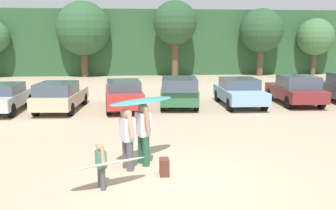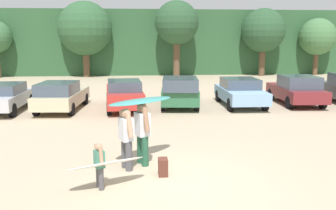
% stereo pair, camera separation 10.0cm
% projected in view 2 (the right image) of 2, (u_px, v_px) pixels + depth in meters
% --- Properties ---
extents(ground_plane, '(120.00, 120.00, 0.00)m').
position_uv_depth(ground_plane, '(184.00, 183.00, 9.02)').
color(ground_plane, tan).
extents(hillside_ridge, '(108.00, 12.00, 6.20)m').
position_uv_depth(hillside_ridge, '(145.00, 42.00, 40.58)').
color(hillside_ridge, '#2D5633').
rests_on(hillside_ridge, ground_plane).
extents(tree_far_left, '(4.87, 4.87, 6.82)m').
position_uv_depth(tree_far_left, '(85.00, 29.00, 33.23)').
color(tree_far_left, brown).
rests_on(tree_far_left, ground_plane).
extents(tree_center, '(3.92, 3.92, 6.85)m').
position_uv_depth(tree_center, '(177.00, 23.00, 32.91)').
color(tree_center, brown).
rests_on(tree_center, ground_plane).
extents(tree_center_right, '(4.08, 4.08, 6.27)m').
position_uv_depth(tree_center_right, '(263.00, 31.00, 34.29)').
color(tree_center_right, brown).
rests_on(tree_center_right, ground_plane).
extents(tree_left, '(3.50, 3.50, 5.41)m').
position_uv_depth(tree_left, '(317.00, 37.00, 35.18)').
color(tree_left, brown).
rests_on(tree_left, ground_plane).
extents(parked_car_silver, '(1.87, 4.17, 1.36)m').
position_uv_depth(parked_car_silver, '(3.00, 97.00, 17.71)').
color(parked_car_silver, silver).
rests_on(parked_car_silver, ground_plane).
extents(parked_car_champagne, '(2.14, 4.55, 1.45)m').
position_uv_depth(parked_car_champagne, '(61.00, 95.00, 18.00)').
color(parked_car_champagne, beige).
rests_on(parked_car_champagne, ground_plane).
extents(parked_car_red, '(2.04, 4.60, 1.47)m').
position_uv_depth(parked_car_red, '(124.00, 94.00, 18.40)').
color(parked_car_red, '#B72D28').
rests_on(parked_car_red, ground_plane).
extents(parked_car_forest_green, '(2.22, 4.32, 1.59)m').
position_uv_depth(parked_car_forest_green, '(180.00, 91.00, 18.85)').
color(parked_car_forest_green, '#2D6642').
rests_on(parked_car_forest_green, ground_plane).
extents(parked_car_sky_blue, '(1.99, 4.30, 1.44)m').
position_uv_depth(parked_car_sky_blue, '(240.00, 92.00, 19.28)').
color(parked_car_sky_blue, '#84ADD1').
rests_on(parked_car_sky_blue, ground_plane).
extents(parked_car_maroon, '(2.09, 4.39, 1.56)m').
position_uv_depth(parked_car_maroon, '(297.00, 90.00, 19.69)').
color(parked_car_maroon, maroon).
rests_on(parked_car_maroon, ground_plane).
extents(person_adult, '(0.47, 0.78, 1.75)m').
position_uv_depth(person_adult, '(142.00, 130.00, 10.21)').
color(person_adult, '#26593F').
rests_on(person_adult, ground_plane).
extents(person_child, '(0.29, 0.49, 1.10)m').
position_uv_depth(person_child, '(99.00, 163.00, 8.60)').
color(person_child, '#4C4C51').
rests_on(person_child, ground_plane).
extents(person_companion, '(0.45, 0.75, 1.67)m').
position_uv_depth(person_companion, '(126.00, 135.00, 9.85)').
color(person_companion, '#4C4C51').
rests_on(person_companion, ground_plane).
extents(surfboard_teal, '(2.07, 1.84, 0.09)m').
position_uv_depth(surfboard_teal, '(141.00, 101.00, 10.18)').
color(surfboard_teal, teal).
extents(surfboard_white, '(2.01, 1.32, 0.27)m').
position_uv_depth(surfboard_white, '(106.00, 164.00, 8.63)').
color(surfboard_white, white).
extents(backpack_dropped, '(0.24, 0.34, 0.45)m').
position_uv_depth(backpack_dropped, '(163.00, 167.00, 9.51)').
color(backpack_dropped, '#592D23').
rests_on(backpack_dropped, ground_plane).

